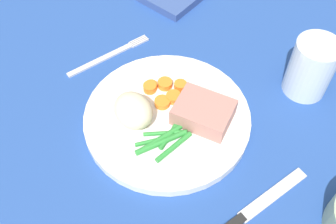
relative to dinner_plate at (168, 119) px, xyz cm
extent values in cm
cube|color=#234793|center=(-0.24, 2.67, -1.80)|extent=(120.00, 90.00, 2.00)
cylinder|color=white|center=(0.00, 0.00, 0.00)|extent=(26.27, 26.27, 1.60)
cube|color=#B2756B|center=(3.55, 4.14, 2.35)|extent=(10.66, 9.90, 3.09)
ellipsoid|color=beige|center=(-2.36, -4.73, 3.31)|extent=(6.62, 5.51, 5.02)
cylinder|color=orange|center=(-3.40, 4.96, 1.42)|extent=(2.06, 2.06, 1.25)
cylinder|color=orange|center=(-2.17, 2.85, 1.36)|extent=(2.41, 2.41, 1.13)
cylinder|color=orange|center=(-6.02, 0.69, 1.43)|extent=(2.17, 2.17, 1.26)
cylinder|color=orange|center=(-6.31, 1.12, 1.27)|extent=(2.09, 2.09, 0.94)
cylinder|color=orange|center=(-2.40, 0.62, 1.28)|extent=(2.51, 2.51, 0.96)
cylinder|color=orange|center=(-5.26, 3.19, 1.35)|extent=(2.42, 2.42, 1.10)
cylinder|color=#2D8C38|center=(2.52, -0.70, 1.13)|extent=(3.37, 5.37, 0.66)
cylinder|color=#2D8C38|center=(2.55, -2.35, 1.11)|extent=(3.99, 5.99, 0.63)
cylinder|color=#2D8C38|center=(5.32, -2.80, 1.20)|extent=(1.69, 6.90, 0.80)
cylinder|color=#2D8C38|center=(3.03, -3.43, 1.22)|extent=(0.93, 7.93, 0.83)
cylinder|color=#2D8C38|center=(3.30, -2.03, 1.15)|extent=(2.85, 5.34, 0.71)
cylinder|color=#2D8C38|center=(2.91, -3.90, 1.12)|extent=(3.07, 6.86, 0.64)
cylinder|color=#2D8C38|center=(3.62, -3.86, 1.23)|extent=(2.18, 8.30, 0.86)
cube|color=silver|center=(-18.09, -2.00, -0.60)|extent=(1.00, 13.00, 0.40)
cube|color=silver|center=(-18.69, 6.30, -0.60)|extent=(0.24, 3.60, 0.40)
cube|color=silver|center=(-18.29, 6.30, -0.60)|extent=(0.24, 3.60, 0.40)
cube|color=silver|center=(-17.89, 6.30, -0.60)|extent=(0.24, 3.60, 0.40)
cube|color=silver|center=(-17.49, 6.30, -0.60)|extent=(0.24, 3.60, 0.40)
cube|color=silver|center=(18.91, 4.50, -0.60)|extent=(1.70, 12.00, 0.40)
cylinder|color=silver|center=(7.73, 22.79, 4.18)|extent=(7.18, 7.18, 9.96)
cylinder|color=silver|center=(7.73, 22.79, 1.31)|extent=(6.61, 6.61, 4.23)
camera|label=1|loc=(29.59, -21.39, 50.60)|focal=42.19mm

